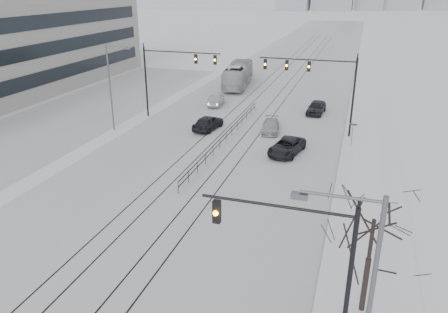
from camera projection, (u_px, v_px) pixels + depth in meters
road at (281, 82)px, 69.65m from camera, size 22.00×260.00×0.02m
sidewalk_east at (370, 87)px, 65.87m from camera, size 5.00×260.00×0.16m
curb at (353, 86)px, 66.56m from camera, size 0.10×260.00×0.12m
parking_strip at (81, 112)px, 53.04m from camera, size 14.00×60.00×0.03m
tram_rails at (251, 115)px, 51.91m from camera, size 5.30×180.00×0.01m
traffic_mast_near at (309, 257)px, 17.07m from camera, size 6.10×0.37×7.00m
traffic_mast_ne at (320, 79)px, 43.08m from camera, size 9.60×0.37×8.00m
traffic_mast_nw at (169, 70)px, 48.68m from camera, size 9.10×0.37×8.00m
street_light_east at (360, 303)px, 13.64m from camera, size 2.73×0.25×9.00m
street_light_west at (112, 82)px, 44.52m from camera, size 2.73×0.25×9.00m
bare_tree at (373, 230)px, 19.09m from camera, size 4.40×4.40×6.10m
median_fence at (226, 137)px, 42.85m from camera, size 0.06×24.00×1.00m
street_sign at (352, 132)px, 40.94m from camera, size 0.70×0.06×2.40m
sedan_sb_inner at (208, 123)px, 46.39m from camera, size 2.50×4.79×1.56m
sedan_sb_outer at (216, 100)px, 55.71m from camera, size 1.97×4.37×1.39m
sedan_nb_front at (287, 147)px, 39.78m from camera, size 3.22×5.34×1.39m
sedan_nb_right at (271, 126)px, 45.73m from camera, size 2.32×4.45×1.23m
sedan_nb_far at (316, 107)px, 52.14m from camera, size 2.22×4.69×1.55m
box_truck at (238, 75)px, 65.78m from camera, size 4.31×12.60×3.44m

